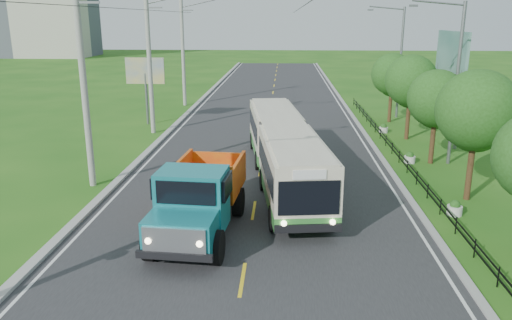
# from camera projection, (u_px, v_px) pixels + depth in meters

# --- Properties ---
(ground) EXTENTS (240.00, 240.00, 0.00)m
(ground) POSITION_uv_depth(u_px,v_px,m) (242.00, 280.00, 16.04)
(ground) COLOR #1E5714
(ground) RESTS_ON ground
(road) EXTENTS (14.00, 120.00, 0.02)m
(road) POSITION_uv_depth(u_px,v_px,m) (266.00, 137.00, 35.24)
(road) COLOR #28282B
(road) RESTS_ON ground
(curb_left) EXTENTS (0.40, 120.00, 0.15)m
(curb_left) POSITION_uv_depth(u_px,v_px,m) (165.00, 135.00, 35.62)
(curb_left) COLOR #9E9E99
(curb_left) RESTS_ON ground
(curb_right) EXTENTS (0.30, 120.00, 0.10)m
(curb_right) POSITION_uv_depth(u_px,v_px,m) (368.00, 138.00, 34.85)
(curb_right) COLOR #9E9E99
(curb_right) RESTS_ON ground
(edge_line_left) EXTENTS (0.12, 120.00, 0.00)m
(edge_line_left) POSITION_uv_depth(u_px,v_px,m) (173.00, 136.00, 35.60)
(edge_line_left) COLOR silver
(edge_line_left) RESTS_ON road
(edge_line_right) EXTENTS (0.12, 120.00, 0.00)m
(edge_line_right) POSITION_uv_depth(u_px,v_px,m) (361.00, 138.00, 34.88)
(edge_line_right) COLOR silver
(edge_line_right) RESTS_ON road
(centre_dash) EXTENTS (0.12, 2.20, 0.00)m
(centre_dash) POSITION_uv_depth(u_px,v_px,m) (242.00, 279.00, 16.04)
(centre_dash) COLOR yellow
(centre_dash) RESTS_ON road
(railing_right) EXTENTS (0.04, 40.00, 0.60)m
(railing_right) POSITION_uv_depth(u_px,v_px,m) (399.00, 158.00, 28.97)
(railing_right) COLOR black
(railing_right) RESTS_ON ground
(pole_near) EXTENTS (3.51, 0.32, 10.00)m
(pole_near) POSITION_uv_depth(u_px,v_px,m) (84.00, 84.00, 23.73)
(pole_near) COLOR gray
(pole_near) RESTS_ON ground
(pole_mid) EXTENTS (3.51, 0.32, 10.00)m
(pole_mid) POSITION_uv_depth(u_px,v_px,m) (150.00, 62.00, 35.26)
(pole_mid) COLOR gray
(pole_mid) RESTS_ON ground
(pole_far) EXTENTS (3.51, 0.32, 10.00)m
(pole_far) POSITION_uv_depth(u_px,v_px,m) (183.00, 52.00, 46.78)
(pole_far) COLOR gray
(pole_far) RESTS_ON ground
(tree_third) EXTENTS (3.60, 3.62, 6.00)m
(tree_third) POSITION_uv_depth(u_px,v_px,m) (477.00, 114.00, 22.24)
(tree_third) COLOR #382314
(tree_third) RESTS_ON ground
(tree_fourth) EXTENTS (3.24, 3.31, 5.40)m
(tree_fourth) POSITION_uv_depth(u_px,v_px,m) (437.00, 101.00, 28.11)
(tree_fourth) COLOR #382314
(tree_fourth) RESTS_ON ground
(tree_fifth) EXTENTS (3.48, 3.52, 5.80)m
(tree_fifth) POSITION_uv_depth(u_px,v_px,m) (411.00, 83.00, 33.79)
(tree_fifth) COLOR #382314
(tree_fifth) RESTS_ON ground
(tree_back) EXTENTS (3.30, 3.36, 5.50)m
(tree_back) POSITION_uv_depth(u_px,v_px,m) (393.00, 76.00, 39.61)
(tree_back) COLOR #382314
(tree_back) RESTS_ON ground
(streetlight_mid) EXTENTS (3.02, 0.20, 9.07)m
(streetlight_mid) POSITION_uv_depth(u_px,v_px,m) (454.00, 78.00, 27.57)
(streetlight_mid) COLOR slate
(streetlight_mid) RESTS_ON ground
(streetlight_far) EXTENTS (3.02, 0.20, 9.07)m
(streetlight_far) POSITION_uv_depth(u_px,v_px,m) (399.00, 59.00, 41.01)
(streetlight_far) COLOR slate
(streetlight_far) RESTS_ON ground
(planter_near) EXTENTS (0.64, 0.64, 0.67)m
(planter_near) POSITION_uv_depth(u_px,v_px,m) (455.00, 209.00, 21.26)
(planter_near) COLOR silver
(planter_near) RESTS_ON ground
(planter_mid) EXTENTS (0.64, 0.64, 0.67)m
(planter_mid) POSITION_uv_depth(u_px,v_px,m) (410.00, 158.00, 28.94)
(planter_mid) COLOR silver
(planter_mid) RESTS_ON ground
(planter_far) EXTENTS (0.64, 0.64, 0.67)m
(planter_far) POSITION_uv_depth(u_px,v_px,m) (384.00, 129.00, 36.63)
(planter_far) COLOR silver
(planter_far) RESTS_ON ground
(billboard_left) EXTENTS (3.00, 0.20, 5.20)m
(billboard_left) POSITION_uv_depth(u_px,v_px,m) (145.00, 75.00, 38.54)
(billboard_left) COLOR slate
(billboard_left) RESTS_ON ground
(billboard_right) EXTENTS (0.24, 6.00, 7.30)m
(billboard_right) POSITION_uv_depth(u_px,v_px,m) (451.00, 61.00, 33.12)
(billboard_right) COLOR slate
(billboard_right) RESTS_ON ground
(bus) EXTENTS (4.40, 15.72, 3.00)m
(bus) POSITION_uv_depth(u_px,v_px,m) (283.00, 147.00, 25.41)
(bus) COLOR #337D32
(bus) RESTS_ON ground
(dump_truck) EXTENTS (3.14, 7.02, 2.87)m
(dump_truck) POSITION_uv_depth(u_px,v_px,m) (199.00, 194.00, 19.06)
(dump_truck) COLOR #15747E
(dump_truck) RESTS_ON ground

